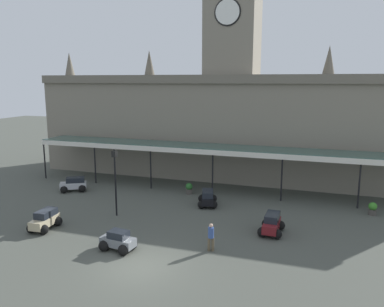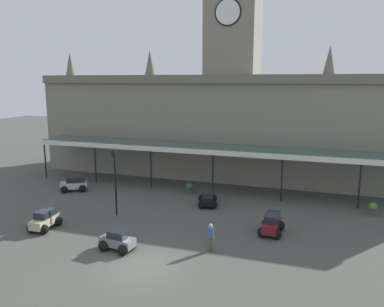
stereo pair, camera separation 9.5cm
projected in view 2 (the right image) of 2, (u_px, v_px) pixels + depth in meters
ground_plane at (141, 267)px, 20.34m from camera, size 140.00×140.00×0.00m
station_building at (232, 118)px, 38.62m from camera, size 39.74×6.85×20.17m
entrance_canopy at (217, 148)px, 33.77m from camera, size 35.06×3.26×4.00m
car_maroon_estate at (272, 225)px, 24.72m from camera, size 1.59×2.28×1.27m
car_black_estate at (208, 199)px, 30.21m from camera, size 1.94×2.41×1.27m
car_beige_estate at (45, 221)px, 25.47m from camera, size 1.65×2.31×1.27m
car_grey_sedan at (118, 242)px, 22.29m from camera, size 2.13×1.66×1.19m
car_silver_estate at (74, 185)px, 34.18m from camera, size 2.43×2.22×1.27m
pedestrian_near_entrance at (211, 236)px, 22.08m from camera, size 0.38×0.34×1.67m
victorian_lamppost at (115, 175)px, 27.55m from camera, size 0.30×0.30×4.94m
planter_by_canopy at (373, 209)px, 28.07m from camera, size 0.60×0.60×0.96m
planter_near_kerb at (189, 188)px, 33.37m from camera, size 0.60×0.60×0.96m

